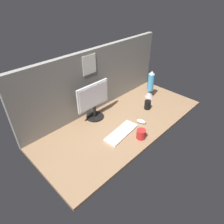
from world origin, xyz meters
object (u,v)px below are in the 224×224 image
object	(u,v)px
mouse	(141,121)
mug_black_travel	(148,105)
lava_lamp	(150,86)
monitor	(94,100)
keyboard	(121,133)
mug_red_plastic	(141,134)

from	to	relation	value
mouse	mug_black_travel	world-z (taller)	mug_black_travel
mug_black_travel	lava_lamp	world-z (taller)	lava_lamp
monitor	keyboard	xyz separation A→B (cm)	(0.38, -37.65, -19.54)
monitor	lava_lamp	world-z (taller)	monitor
mug_black_travel	lava_lamp	distance (cm)	28.59
mouse	mug_red_plastic	xyz separation A→B (cm)	(-18.04, -13.50, 2.79)
keyboard	mouse	world-z (taller)	mouse
keyboard	mouse	xyz separation A→B (cm)	(26.07, -2.97, 0.70)
keyboard	mug_black_travel	size ratio (longest dim) A/B	3.70
monitor	lava_lamp	bearing A→B (deg)	-11.76
keyboard	lava_lamp	size ratio (longest dim) A/B	1.12
monitor	mug_red_plastic	bearing A→B (deg)	-81.17
mouse	mug_red_plastic	world-z (taller)	mug_red_plastic
keyboard	mug_red_plastic	xyz separation A→B (cm)	(8.03, -16.48, 3.49)
keyboard	monitor	bearing A→B (deg)	84.05
mouse	mug_red_plastic	size ratio (longest dim) A/B	1.07
monitor	lava_lamp	distance (cm)	76.53
mouse	lava_lamp	bearing A→B (deg)	12.99
mug_red_plastic	mouse	bearing A→B (deg)	36.81
mug_black_travel	mouse	bearing A→B (deg)	-156.33
mouse	lava_lamp	xyz separation A→B (cm)	(48.19, 25.09, 12.22)
mug_red_plastic	monitor	bearing A→B (deg)	98.83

